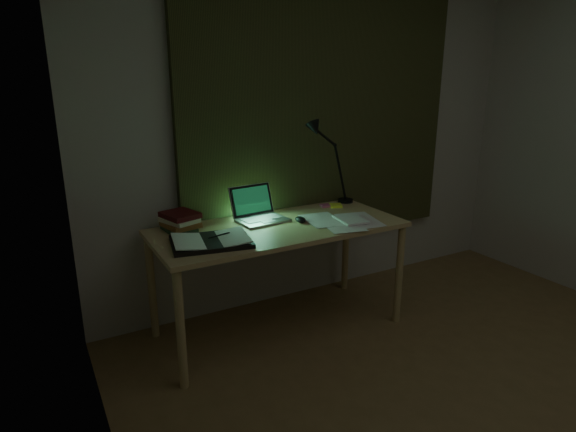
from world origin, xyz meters
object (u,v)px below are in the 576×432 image
book_stack (180,221)px  laptop (262,205)px  desk (279,279)px  loose_papers (342,220)px  open_textbook (211,241)px  desk_lamp (347,162)px

book_stack → laptop: bearing=-9.2°
desk → loose_papers: loose_papers is taller
desk → book_stack: 0.74m
open_textbook → desk_lamp: 1.30m
book_stack → desk_lamp: 1.31m
desk → desk_lamp: bearing=21.3°
open_textbook → book_stack: (-0.08, 0.33, 0.04)m
desk_lamp → desk: bearing=-146.5°
laptop → open_textbook: size_ratio=0.80×
desk → open_textbook: open_textbook is taller
book_stack → open_textbook: bearing=-76.8°
laptop → desk_lamp: 0.80m
laptop → loose_papers: bearing=-35.5°
desk_lamp → book_stack: bearing=-165.1°
book_stack → loose_papers: (0.97, -0.34, -0.05)m
laptop → desk_lamp: bearing=5.0°
loose_papers → desk_lamp: bearing=51.8°
open_textbook → desk_lamp: bearing=28.5°
loose_papers → desk_lamp: 0.58m
open_textbook → book_stack: size_ratio=2.04×
desk → book_stack: bearing=158.9°
desk → laptop: bearing=109.1°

